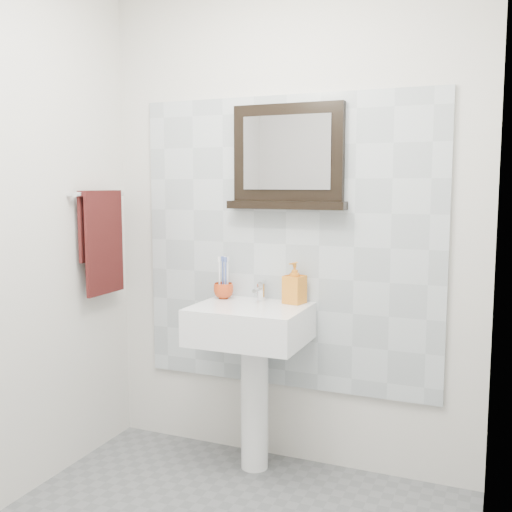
{
  "coord_description": "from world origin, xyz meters",
  "views": [
    {
      "loc": [
        1.03,
        -1.8,
        1.45
      ],
      "look_at": [
        0.05,
        0.55,
        1.15
      ],
      "focal_mm": 42.0,
      "sensor_mm": 36.0,
      "label": 1
    }
  ],
  "objects_px": {
    "hand_towel": "(102,234)",
    "soap_dispenser": "(295,283)",
    "pedestal_sink": "(251,342)",
    "framed_mirror": "(288,160)",
    "toothbrush_cup": "(224,291)"
  },
  "relations": [
    {
      "from": "pedestal_sink",
      "to": "soap_dispenser",
      "type": "height_order",
      "value": "soap_dispenser"
    },
    {
      "from": "toothbrush_cup",
      "to": "soap_dispenser",
      "type": "bearing_deg",
      "value": 3.09
    },
    {
      "from": "framed_mirror",
      "to": "soap_dispenser",
      "type": "bearing_deg",
      "value": -41.42
    },
    {
      "from": "toothbrush_cup",
      "to": "soap_dispenser",
      "type": "height_order",
      "value": "soap_dispenser"
    },
    {
      "from": "pedestal_sink",
      "to": "framed_mirror",
      "type": "xyz_separation_m",
      "value": [
        0.12,
        0.19,
        0.9
      ]
    },
    {
      "from": "framed_mirror",
      "to": "hand_towel",
      "type": "relative_size",
      "value": 1.12
    },
    {
      "from": "toothbrush_cup",
      "to": "soap_dispenser",
      "type": "xyz_separation_m",
      "value": [
        0.39,
        0.02,
        0.06
      ]
    },
    {
      "from": "hand_towel",
      "to": "framed_mirror",
      "type": "bearing_deg",
      "value": 14.75
    },
    {
      "from": "hand_towel",
      "to": "soap_dispenser",
      "type": "bearing_deg",
      "value": 11.26
    },
    {
      "from": "toothbrush_cup",
      "to": "framed_mirror",
      "type": "relative_size",
      "value": 0.17
    },
    {
      "from": "pedestal_sink",
      "to": "toothbrush_cup",
      "type": "bearing_deg",
      "value": 150.68
    },
    {
      "from": "pedestal_sink",
      "to": "soap_dispenser",
      "type": "distance_m",
      "value": 0.37
    },
    {
      "from": "pedestal_sink",
      "to": "soap_dispenser",
      "type": "xyz_separation_m",
      "value": [
        0.18,
        0.14,
        0.29
      ]
    },
    {
      "from": "soap_dispenser",
      "to": "toothbrush_cup",
      "type": "bearing_deg",
      "value": -163.94
    },
    {
      "from": "toothbrush_cup",
      "to": "hand_towel",
      "type": "distance_m",
      "value": 0.72
    }
  ]
}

